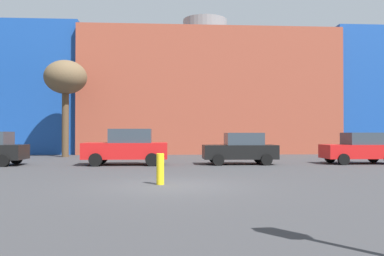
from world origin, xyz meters
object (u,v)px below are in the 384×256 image
Objects in this scene: parked_car_1 at (127,147)px; parked_car_3 at (360,148)px; bollard_yellow_0 at (160,169)px; bare_tree_1 at (66,79)px; parked_car_2 at (241,149)px.

parked_car_3 is at bearing -180.00° from parked_car_1.
bollard_yellow_0 is at bearing 37.63° from parked_car_3.
parked_car_1 is 0.64× the size of bare_tree_1.
parked_car_1 is 9.86m from bare_tree_1.
parked_car_3 is at bearing -180.00° from parked_car_2.
bollard_yellow_0 is at bearing 63.31° from parked_car_2.
bare_tree_1 reaches higher than parked_car_2.
parked_car_1 reaches higher than bollard_yellow_0.
parked_car_1 is at bearing 0.00° from parked_car_3.
parked_car_2 is at bearing -180.00° from parked_car_1.
parked_car_2 is at bearing 63.31° from bollard_yellow_0.
parked_car_1 is at bearing 0.00° from parked_car_2.
bollard_yellow_0 is (-10.52, -8.11, -0.34)m from parked_car_3.
bollard_yellow_0 is (-4.08, -8.11, -0.33)m from parked_car_2.
parked_car_2 is 9.09m from bollard_yellow_0.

